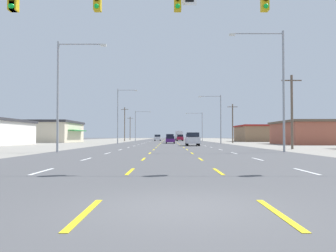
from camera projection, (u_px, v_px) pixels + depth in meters
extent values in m
plane|color=#4C4C4F|center=(169.00, 143.00, 72.75)|extent=(572.00, 572.00, 0.00)
cube|color=gray|center=(50.00, 143.00, 72.70)|extent=(28.00, 440.00, 0.01)
cube|color=gray|center=(286.00, 143.00, 72.80)|extent=(28.00, 440.00, 0.01)
cube|color=white|center=(41.00, 171.00, 13.77)|extent=(0.14, 2.60, 0.01)
cube|color=white|center=(86.00, 159.00, 21.26)|extent=(0.14, 2.60, 0.01)
cube|color=white|center=(107.00, 153.00, 28.76)|extent=(0.14, 2.60, 0.01)
cube|color=white|center=(119.00, 150.00, 36.26)|extent=(0.14, 2.60, 0.01)
cube|color=white|center=(128.00, 147.00, 43.75)|extent=(0.14, 2.60, 0.01)
cube|color=white|center=(133.00, 146.00, 51.25)|extent=(0.14, 2.60, 0.01)
cube|color=white|center=(138.00, 145.00, 58.75)|extent=(0.14, 2.60, 0.01)
cube|color=white|center=(141.00, 144.00, 66.24)|extent=(0.14, 2.60, 0.01)
cube|color=white|center=(144.00, 143.00, 73.74)|extent=(0.14, 2.60, 0.01)
cube|color=white|center=(146.00, 142.00, 81.24)|extent=(0.14, 2.60, 0.01)
cube|color=white|center=(148.00, 142.00, 88.73)|extent=(0.14, 2.60, 0.01)
cube|color=white|center=(149.00, 141.00, 96.23)|extent=(0.14, 2.60, 0.01)
cube|color=white|center=(151.00, 141.00, 103.73)|extent=(0.14, 2.60, 0.01)
cube|color=white|center=(152.00, 141.00, 111.22)|extent=(0.14, 2.60, 0.01)
cube|color=white|center=(153.00, 141.00, 118.72)|extent=(0.14, 2.60, 0.01)
cube|color=white|center=(154.00, 140.00, 126.22)|extent=(0.14, 2.60, 0.01)
cube|color=white|center=(154.00, 140.00, 133.71)|extent=(0.14, 2.60, 0.01)
cube|color=white|center=(155.00, 140.00, 141.21)|extent=(0.14, 2.60, 0.01)
cube|color=white|center=(156.00, 140.00, 148.71)|extent=(0.14, 2.60, 0.01)
cube|color=white|center=(156.00, 140.00, 156.20)|extent=(0.14, 2.60, 0.01)
cube|color=white|center=(157.00, 139.00, 163.70)|extent=(0.14, 2.60, 0.01)
cube|color=white|center=(157.00, 139.00, 171.20)|extent=(0.14, 2.60, 0.01)
cube|color=white|center=(158.00, 139.00, 178.69)|extent=(0.14, 2.60, 0.01)
cube|color=white|center=(158.00, 139.00, 186.19)|extent=(0.14, 2.60, 0.01)
cube|color=white|center=(158.00, 139.00, 193.68)|extent=(0.14, 2.60, 0.01)
cube|color=white|center=(159.00, 139.00, 201.18)|extent=(0.14, 2.60, 0.01)
cube|color=white|center=(159.00, 139.00, 208.68)|extent=(0.14, 2.60, 0.01)
cube|color=white|center=(159.00, 139.00, 216.17)|extent=(0.14, 2.60, 0.01)
cube|color=white|center=(160.00, 139.00, 223.67)|extent=(0.14, 2.60, 0.01)
cube|color=yellow|center=(84.00, 213.00, 6.28)|extent=(0.14, 2.60, 0.01)
cube|color=yellow|center=(129.00, 171.00, 13.77)|extent=(0.14, 2.60, 0.01)
cube|color=yellow|center=(143.00, 159.00, 21.27)|extent=(0.14, 2.60, 0.01)
cube|color=yellow|center=(149.00, 153.00, 28.77)|extent=(0.14, 2.60, 0.01)
cube|color=yellow|center=(153.00, 150.00, 36.26)|extent=(0.14, 2.60, 0.01)
cube|color=yellow|center=(155.00, 147.00, 43.76)|extent=(0.14, 2.60, 0.01)
cube|color=yellow|center=(157.00, 146.00, 51.26)|extent=(0.14, 2.60, 0.01)
cube|color=yellow|center=(158.00, 145.00, 58.75)|extent=(0.14, 2.60, 0.01)
cube|color=yellow|center=(159.00, 144.00, 66.25)|extent=(0.14, 2.60, 0.01)
cube|color=yellow|center=(160.00, 143.00, 73.75)|extent=(0.14, 2.60, 0.01)
cube|color=yellow|center=(161.00, 142.00, 81.24)|extent=(0.14, 2.60, 0.01)
cube|color=yellow|center=(161.00, 142.00, 88.74)|extent=(0.14, 2.60, 0.01)
cube|color=yellow|center=(162.00, 141.00, 96.24)|extent=(0.14, 2.60, 0.01)
cube|color=yellow|center=(162.00, 141.00, 103.73)|extent=(0.14, 2.60, 0.01)
cube|color=yellow|center=(163.00, 141.00, 111.23)|extent=(0.14, 2.60, 0.01)
cube|color=yellow|center=(163.00, 141.00, 118.73)|extent=(0.14, 2.60, 0.01)
cube|color=yellow|center=(163.00, 140.00, 126.22)|extent=(0.14, 2.60, 0.01)
cube|color=yellow|center=(163.00, 140.00, 133.72)|extent=(0.14, 2.60, 0.01)
cube|color=yellow|center=(164.00, 140.00, 141.22)|extent=(0.14, 2.60, 0.01)
cube|color=yellow|center=(164.00, 140.00, 148.71)|extent=(0.14, 2.60, 0.01)
cube|color=yellow|center=(164.00, 140.00, 156.21)|extent=(0.14, 2.60, 0.01)
cube|color=yellow|center=(164.00, 139.00, 163.71)|extent=(0.14, 2.60, 0.01)
cube|color=yellow|center=(164.00, 139.00, 171.20)|extent=(0.14, 2.60, 0.01)
cube|color=yellow|center=(164.00, 139.00, 178.70)|extent=(0.14, 2.60, 0.01)
cube|color=yellow|center=(165.00, 139.00, 186.19)|extent=(0.14, 2.60, 0.01)
cube|color=yellow|center=(165.00, 139.00, 193.69)|extent=(0.14, 2.60, 0.01)
cube|color=yellow|center=(165.00, 139.00, 201.19)|extent=(0.14, 2.60, 0.01)
cube|color=yellow|center=(165.00, 139.00, 208.68)|extent=(0.14, 2.60, 0.01)
cube|color=yellow|center=(165.00, 139.00, 216.18)|extent=(0.14, 2.60, 0.01)
cube|color=yellow|center=(165.00, 139.00, 223.68)|extent=(0.14, 2.60, 0.01)
cube|color=yellow|center=(277.00, 213.00, 6.28)|extent=(0.14, 2.60, 0.01)
cube|color=yellow|center=(218.00, 171.00, 13.78)|extent=(0.14, 2.60, 0.01)
cube|color=yellow|center=(200.00, 159.00, 21.28)|extent=(0.14, 2.60, 0.01)
cube|color=yellow|center=(191.00, 153.00, 28.77)|extent=(0.14, 2.60, 0.01)
cube|color=yellow|center=(186.00, 150.00, 36.27)|extent=(0.14, 2.60, 0.01)
cube|color=yellow|center=(183.00, 147.00, 43.77)|extent=(0.14, 2.60, 0.01)
cube|color=yellow|center=(181.00, 146.00, 51.26)|extent=(0.14, 2.60, 0.01)
cube|color=yellow|center=(179.00, 145.00, 58.76)|extent=(0.14, 2.60, 0.01)
cube|color=yellow|center=(178.00, 144.00, 66.26)|extent=(0.14, 2.60, 0.01)
cube|color=yellow|center=(177.00, 143.00, 73.75)|extent=(0.14, 2.60, 0.01)
cube|color=yellow|center=(176.00, 142.00, 81.25)|extent=(0.14, 2.60, 0.01)
cube|color=yellow|center=(175.00, 142.00, 88.75)|extent=(0.14, 2.60, 0.01)
cube|color=yellow|center=(175.00, 141.00, 96.24)|extent=(0.14, 2.60, 0.01)
cube|color=yellow|center=(174.00, 141.00, 103.74)|extent=(0.14, 2.60, 0.01)
cube|color=yellow|center=(174.00, 141.00, 111.24)|extent=(0.14, 2.60, 0.01)
cube|color=yellow|center=(173.00, 141.00, 118.73)|extent=(0.14, 2.60, 0.01)
cube|color=yellow|center=(173.00, 140.00, 126.23)|extent=(0.14, 2.60, 0.01)
cube|color=yellow|center=(173.00, 140.00, 133.73)|extent=(0.14, 2.60, 0.01)
cube|color=yellow|center=(172.00, 140.00, 141.22)|extent=(0.14, 2.60, 0.01)
cube|color=yellow|center=(172.00, 140.00, 148.72)|extent=(0.14, 2.60, 0.01)
cube|color=yellow|center=(172.00, 140.00, 156.21)|extent=(0.14, 2.60, 0.01)
cube|color=yellow|center=(172.00, 139.00, 163.71)|extent=(0.14, 2.60, 0.01)
cube|color=yellow|center=(171.00, 139.00, 171.21)|extent=(0.14, 2.60, 0.01)
cube|color=yellow|center=(171.00, 139.00, 178.70)|extent=(0.14, 2.60, 0.01)
cube|color=yellow|center=(171.00, 139.00, 186.20)|extent=(0.14, 2.60, 0.01)
cube|color=yellow|center=(171.00, 139.00, 193.70)|extent=(0.14, 2.60, 0.01)
cube|color=yellow|center=(171.00, 139.00, 201.19)|extent=(0.14, 2.60, 0.01)
cube|color=yellow|center=(171.00, 139.00, 208.69)|extent=(0.14, 2.60, 0.01)
cube|color=yellow|center=(171.00, 139.00, 216.19)|extent=(0.14, 2.60, 0.01)
cube|color=yellow|center=(170.00, 139.00, 223.68)|extent=(0.14, 2.60, 0.01)
cube|color=white|center=(306.00, 171.00, 13.79)|extent=(0.14, 2.60, 0.01)
cube|color=white|center=(257.00, 159.00, 21.28)|extent=(0.14, 2.60, 0.01)
cube|color=white|center=(234.00, 153.00, 28.78)|extent=(0.14, 2.60, 0.01)
cube|color=white|center=(220.00, 150.00, 36.28)|extent=(0.14, 2.60, 0.01)
cube|color=white|center=(211.00, 147.00, 43.77)|extent=(0.14, 2.60, 0.01)
cube|color=white|center=(205.00, 146.00, 51.27)|extent=(0.14, 2.60, 0.01)
cube|color=white|center=(200.00, 145.00, 58.77)|extent=(0.14, 2.60, 0.01)
cube|color=white|center=(196.00, 144.00, 66.26)|extent=(0.14, 2.60, 0.01)
cube|color=white|center=(193.00, 143.00, 73.76)|extent=(0.14, 2.60, 0.01)
cube|color=white|center=(191.00, 142.00, 81.26)|extent=(0.14, 2.60, 0.01)
cube|color=white|center=(189.00, 142.00, 88.75)|extent=(0.14, 2.60, 0.01)
cube|color=white|center=(187.00, 141.00, 96.25)|extent=(0.14, 2.60, 0.01)
cube|color=white|center=(186.00, 141.00, 103.75)|extent=(0.14, 2.60, 0.01)
cube|color=white|center=(184.00, 141.00, 111.24)|extent=(0.14, 2.60, 0.01)
cube|color=white|center=(183.00, 141.00, 118.74)|extent=(0.14, 2.60, 0.01)
cube|color=white|center=(182.00, 140.00, 126.24)|extent=(0.14, 2.60, 0.01)
cube|color=white|center=(182.00, 140.00, 133.73)|extent=(0.14, 2.60, 0.01)
cube|color=white|center=(181.00, 140.00, 141.23)|extent=(0.14, 2.60, 0.01)
cube|color=white|center=(180.00, 140.00, 148.72)|extent=(0.14, 2.60, 0.01)
cube|color=white|center=(180.00, 140.00, 156.22)|extent=(0.14, 2.60, 0.01)
cube|color=white|center=(179.00, 139.00, 163.72)|extent=(0.14, 2.60, 0.01)
cube|color=white|center=(178.00, 139.00, 171.21)|extent=(0.14, 2.60, 0.01)
cube|color=white|center=(178.00, 139.00, 178.71)|extent=(0.14, 2.60, 0.01)
cube|color=white|center=(178.00, 139.00, 186.21)|extent=(0.14, 2.60, 0.01)
cube|color=white|center=(177.00, 139.00, 193.70)|extent=(0.14, 2.60, 0.01)
cube|color=white|center=(177.00, 139.00, 201.20)|extent=(0.14, 2.60, 0.01)
cube|color=white|center=(176.00, 139.00, 208.70)|extent=(0.14, 2.60, 0.01)
cube|color=white|center=(176.00, 139.00, 216.19)|extent=(0.14, 2.60, 0.01)
cube|color=white|center=(176.00, 139.00, 223.69)|extent=(0.14, 2.60, 0.01)
cube|color=gold|center=(13.00, 0.00, 14.56)|extent=(0.30, 0.34, 0.92)
sphere|color=green|center=(11.00, 6.00, 14.37)|extent=(0.20, 0.20, 0.20)
cube|color=gold|center=(97.00, 0.00, 14.57)|extent=(0.30, 0.34, 0.92)
sphere|color=green|center=(96.00, 6.00, 14.38)|extent=(0.20, 0.20, 0.20)
cube|color=gold|center=(264.00, 0.00, 14.58)|extent=(0.30, 0.34, 0.92)
sphere|color=green|center=(265.00, 6.00, 14.39)|extent=(0.20, 0.20, 0.20)
cube|color=gold|center=(177.00, 0.00, 14.58)|extent=(0.30, 0.34, 0.92)
sphere|color=green|center=(177.00, 6.00, 14.38)|extent=(0.20, 0.20, 0.20)
cube|color=gold|center=(12.00, 0.00, 14.56)|extent=(0.30, 0.34, 0.92)
sphere|color=green|center=(10.00, 6.00, 14.37)|extent=(0.20, 0.20, 0.20)
cube|color=silver|center=(192.00, 140.00, 52.13)|extent=(1.98, 4.90, 0.92)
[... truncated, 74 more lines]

